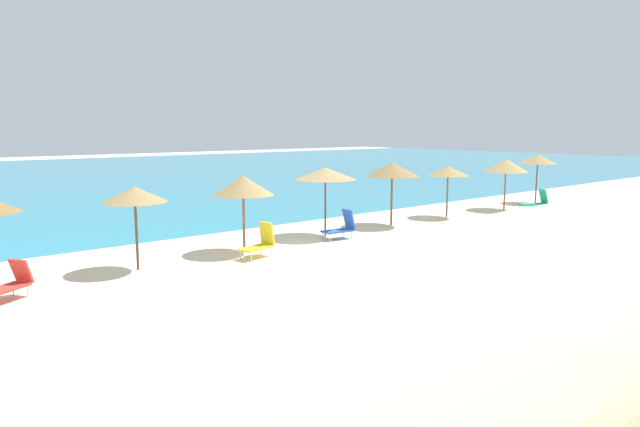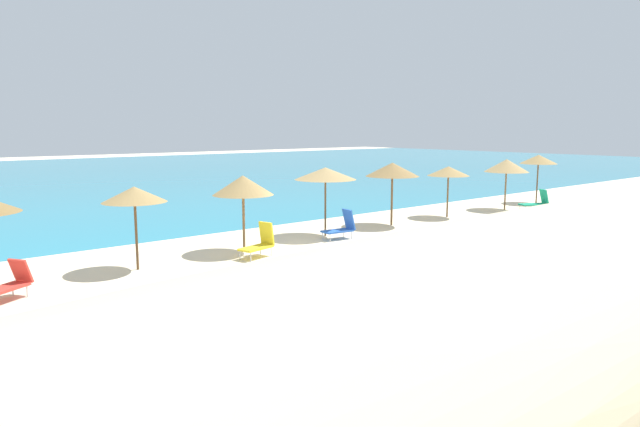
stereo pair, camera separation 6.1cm
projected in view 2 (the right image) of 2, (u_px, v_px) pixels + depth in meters
The scene contains 15 objects.
ground_plane at pixel (323, 255), 20.04m from camera, with size 160.00×160.00×0.00m, color beige.
sea_water at pixel (37, 179), 49.21m from camera, with size 160.00×64.73×0.01m, color teal.
dune_ridge at pixel (608, 278), 11.14m from camera, with size 44.55×5.60×3.04m, color beige.
beach_umbrella_3 at pixel (134, 195), 17.59m from camera, with size 1.98×1.98×2.63m.
beach_umbrella_4 at pixel (243, 185), 20.16m from camera, with size 2.17×2.17×2.75m.
beach_umbrella_5 at pixel (325, 174), 23.15m from camera, with size 2.52×2.52×2.83m.
beach_umbrella_6 at pixel (392, 170), 25.71m from camera, with size 2.43×2.43×2.86m.
beach_umbrella_7 at pixel (448, 171), 28.15m from camera, with size 2.06×2.06×2.53m.
beach_umbrella_8 at pixel (507, 166), 30.67m from camera, with size 2.35×2.35×2.74m.
beach_umbrella_9 at pixel (539, 159), 33.39m from camera, with size 2.13×2.13×2.85m.
lounge_chair_0 at pixel (536, 202), 30.51m from camera, with size 1.64×1.15×1.15m.
lounge_chair_1 at pixel (341, 227), 22.81m from camera, with size 1.38×0.75×1.18m.
lounge_chair_3 at pixel (260, 243), 19.62m from camera, with size 1.37×0.87×1.18m.
lounge_chair_4 at pixel (4, 285), 14.60m from camera, with size 1.71×1.36×1.01m.
cooler_box at pixel (362, 264), 17.76m from camera, with size 0.49×0.43×0.42m, color white.
Camera 2 is at (-12.62, -15.00, 4.43)m, focal length 32.00 mm.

